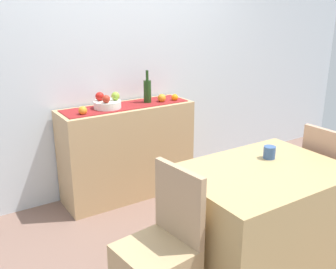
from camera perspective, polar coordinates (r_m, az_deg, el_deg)
The scene contains 15 objects.
ground_plane at distance 3.25m, azimuth 3.56°, elevation -14.66°, with size 6.40×6.40×0.02m, color #7E5F53.
room_wall_rear at distance 3.76m, azimuth -6.90°, elevation 11.96°, with size 6.40×0.06×2.70m, color silver.
sideboard_console at distance 3.70m, azimuth -5.99°, elevation -2.51°, with size 1.26×0.42×0.90m, color tan.
table_runner at distance 3.57m, azimuth -6.22°, elevation 4.27°, with size 1.18×0.32×0.01m, color maroon.
fruit_bowl at distance 3.49m, azimuth -8.96°, elevation 4.41°, with size 0.24×0.24×0.06m, color white.
apple_right at distance 3.49m, azimuth -10.08°, elevation 5.58°, with size 0.08×0.08×0.08m, color red.
apple_upper at distance 3.40m, azimuth -9.15°, elevation 5.21°, with size 0.07×0.07×0.07m, color #B22E1E.
apple_center at distance 3.49m, azimuth -7.79°, elevation 5.66°, with size 0.08×0.08×0.08m, color #86B135.
wine_bottle at distance 3.65m, azimuth -3.07°, elevation 6.48°, with size 0.07×0.07×0.31m.
orange_loose_end at distance 3.32m, azimuth -12.50°, elevation 3.48°, with size 0.07×0.07×0.07m, color orange.
orange_loose_mid at distance 3.75m, azimuth 1.00°, elevation 5.51°, with size 0.07×0.07×0.07m, color orange.
orange_loose_near_bowl at distance 3.69m, azimuth -0.93°, elevation 5.41°, with size 0.08×0.08×0.08m, color orange.
dining_table at distance 2.79m, azimuth 13.34°, elevation -12.05°, with size 1.12×0.82×0.74m, color tan.
coffee_cup at distance 2.81m, azimuth 14.78°, elevation -2.57°, with size 0.08×0.08×0.09m, color #38578E.
chair_by_corner at distance 3.42m, azimuth 23.01°, elevation -9.11°, with size 0.41×0.41×0.90m.
Camera 1 is at (-1.64, -2.19, 1.76)m, focal length 41.16 mm.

